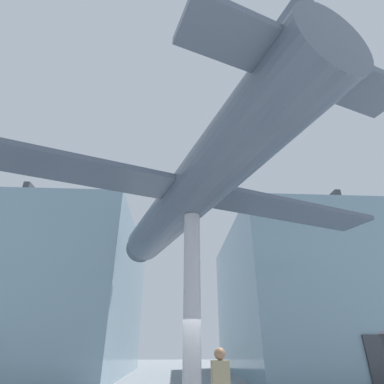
# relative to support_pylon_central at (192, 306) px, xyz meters

# --- Properties ---
(glass_pavilion_left) EXTENTS (11.80, 15.48, 10.67)m
(glass_pavilion_left) POSITION_rel_support_pylon_central_xyz_m (-9.65, 14.25, 2.17)
(glass_pavilion_left) COLOR #7593A3
(glass_pavilion_left) RESTS_ON ground_plane
(glass_pavilion_right) EXTENTS (11.80, 15.48, 10.67)m
(glass_pavilion_right) POSITION_rel_support_pylon_central_xyz_m (9.65, 14.25, 2.17)
(glass_pavilion_right) COLOR #7593A3
(glass_pavilion_right) RESTS_ON ground_plane
(support_pylon_central) EXTENTS (0.52, 0.52, 5.75)m
(support_pylon_central) POSITION_rel_support_pylon_central_xyz_m (0.00, 0.00, 0.00)
(support_pylon_central) COLOR #B7B7BC
(support_pylon_central) RESTS_ON ground_plane
(suspended_airplane) EXTENTS (15.66, 14.21, 2.88)m
(suspended_airplane) POSITION_rel_support_pylon_central_xyz_m (-0.08, 0.21, 3.78)
(suspended_airplane) COLOR #4C5666
(suspended_airplane) RESTS_ON support_pylon_central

